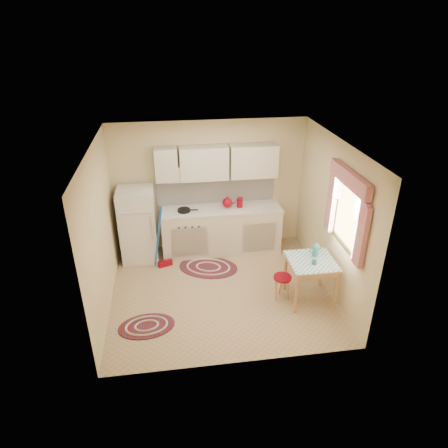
{
  "coord_description": "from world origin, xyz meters",
  "views": [
    {
      "loc": [
        -0.73,
        -5.41,
        4.06
      ],
      "look_at": [
        0.09,
        0.25,
        1.13
      ],
      "focal_mm": 32.0,
      "sensor_mm": 36.0,
      "label": 1
    }
  ],
  "objects_px": {
    "stool": "(282,287)",
    "fridge": "(138,225)",
    "table": "(310,280)",
    "base_cabinets": "(221,231)"
  },
  "relations": [
    {
      "from": "fridge",
      "to": "table",
      "type": "height_order",
      "value": "fridge"
    },
    {
      "from": "fridge",
      "to": "stool",
      "type": "height_order",
      "value": "fridge"
    },
    {
      "from": "stool",
      "to": "table",
      "type": "bearing_deg",
      "value": -9.38
    },
    {
      "from": "stool",
      "to": "fridge",
      "type": "bearing_deg",
      "value": 145.48
    },
    {
      "from": "base_cabinets",
      "to": "table",
      "type": "bearing_deg",
      "value": -55.1
    },
    {
      "from": "base_cabinets",
      "to": "table",
      "type": "xyz_separation_m",
      "value": [
        1.19,
        -1.71,
        -0.08
      ]
    },
    {
      "from": "base_cabinets",
      "to": "table",
      "type": "height_order",
      "value": "base_cabinets"
    },
    {
      "from": "table",
      "to": "stool",
      "type": "xyz_separation_m",
      "value": [
        -0.43,
        0.07,
        -0.15
      ]
    },
    {
      "from": "fridge",
      "to": "stool",
      "type": "bearing_deg",
      "value": -34.52
    },
    {
      "from": "table",
      "to": "stool",
      "type": "height_order",
      "value": "table"
    }
  ]
}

